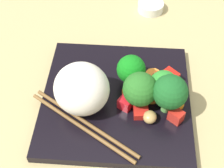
% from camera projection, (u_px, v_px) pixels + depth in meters
% --- Properties ---
extents(ground_plane, '(1.10, 1.10, 0.02)m').
position_uv_depth(ground_plane, '(115.00, 105.00, 0.61)').
color(ground_plane, tan).
extents(square_plate, '(0.28, 0.28, 0.02)m').
position_uv_depth(square_plate, '(115.00, 99.00, 0.59)').
color(square_plate, black).
rests_on(square_plate, ground_plane).
extents(rice_mound, '(0.13, 0.13, 0.09)m').
position_uv_depth(rice_mound, '(81.00, 89.00, 0.54)').
color(rice_mound, white).
rests_on(rice_mound, square_plate).
extents(broccoli_floret_0, '(0.06, 0.06, 0.08)m').
position_uv_depth(broccoli_floret_0, '(169.00, 92.00, 0.53)').
color(broccoli_floret_0, '#68B254').
rests_on(broccoli_floret_0, square_plate).
extents(broccoli_floret_1, '(0.05, 0.05, 0.06)m').
position_uv_depth(broccoli_floret_1, '(130.00, 70.00, 0.58)').
color(broccoli_floret_1, '#639E4A').
rests_on(broccoli_floret_1, square_plate).
extents(broccoli_floret_2, '(0.05, 0.05, 0.06)m').
position_uv_depth(broccoli_floret_2, '(162.00, 83.00, 0.56)').
color(broccoli_floret_2, '#56A142').
rests_on(broccoli_floret_2, square_plate).
extents(broccoli_floret_3, '(0.06, 0.06, 0.07)m').
position_uv_depth(broccoli_floret_3, '(139.00, 89.00, 0.54)').
color(broccoli_floret_3, '#529E4A').
rests_on(broccoli_floret_3, square_plate).
extents(carrot_slice_0, '(0.03, 0.03, 0.01)m').
position_uv_depth(carrot_slice_0, '(151.00, 98.00, 0.58)').
color(carrot_slice_0, orange).
rests_on(carrot_slice_0, square_plate).
extents(carrot_slice_1, '(0.02, 0.02, 0.00)m').
position_uv_depth(carrot_slice_1, '(128.00, 92.00, 0.59)').
color(carrot_slice_1, orange).
rests_on(carrot_slice_1, square_plate).
extents(carrot_slice_2, '(0.03, 0.03, 0.01)m').
position_uv_depth(carrot_slice_2, '(176.00, 104.00, 0.57)').
color(carrot_slice_2, orange).
rests_on(carrot_slice_2, square_plate).
extents(carrot_slice_3, '(0.04, 0.04, 0.01)m').
position_uv_depth(carrot_slice_3, '(142.00, 84.00, 0.60)').
color(carrot_slice_3, orange).
rests_on(carrot_slice_3, square_plate).
extents(carrot_slice_4, '(0.04, 0.04, 0.01)m').
position_uv_depth(carrot_slice_4, '(152.00, 75.00, 0.61)').
color(carrot_slice_4, orange).
rests_on(carrot_slice_4, square_plate).
extents(pepper_chunk_0, '(0.04, 0.04, 0.02)m').
position_uv_depth(pepper_chunk_0, '(155.00, 81.00, 0.60)').
color(pepper_chunk_0, red).
rests_on(pepper_chunk_0, square_plate).
extents(pepper_chunk_1, '(0.03, 0.03, 0.02)m').
position_uv_depth(pepper_chunk_1, '(175.00, 116.00, 0.54)').
color(pepper_chunk_1, red).
rests_on(pepper_chunk_1, square_plate).
extents(pepper_chunk_2, '(0.03, 0.03, 0.01)m').
position_uv_depth(pepper_chunk_2, '(140.00, 110.00, 0.56)').
color(pepper_chunk_2, red).
rests_on(pepper_chunk_2, square_plate).
extents(pepper_chunk_3, '(0.04, 0.04, 0.02)m').
position_uv_depth(pepper_chunk_3, '(168.00, 78.00, 0.60)').
color(pepper_chunk_3, red).
rests_on(pepper_chunk_3, square_plate).
extents(pepper_chunk_4, '(0.03, 0.03, 0.02)m').
position_uv_depth(pepper_chunk_4, '(125.00, 103.00, 0.56)').
color(pepper_chunk_4, red).
rests_on(pepper_chunk_4, square_plate).
extents(chicken_piece_0, '(0.04, 0.04, 0.02)m').
position_uv_depth(chicken_piece_0, '(171.00, 91.00, 0.58)').
color(chicken_piece_0, '#B38542').
rests_on(chicken_piece_0, square_plate).
extents(chicken_piece_1, '(0.03, 0.03, 0.02)m').
position_uv_depth(chicken_piece_1, '(149.00, 117.00, 0.54)').
color(chicken_piece_1, tan).
rests_on(chicken_piece_1, square_plate).
extents(chopstick_pair, '(0.19, 0.14, 0.01)m').
position_uv_depth(chopstick_pair, '(82.00, 124.00, 0.54)').
color(chopstick_pair, brown).
rests_on(chopstick_pair, square_plate).
extents(sauce_cup, '(0.06, 0.06, 0.02)m').
position_uv_depth(sauce_cup, '(150.00, 7.00, 0.77)').
color(sauce_cup, silver).
rests_on(sauce_cup, ground_plane).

